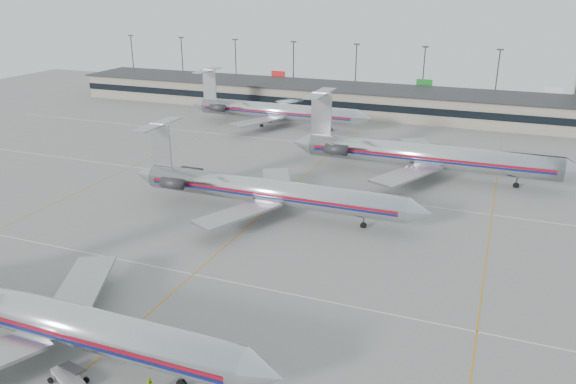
% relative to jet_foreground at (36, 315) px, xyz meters
% --- Properties ---
extents(ground, '(260.00, 260.00, 0.00)m').
position_rel_jet_foreground_xyz_m(ground, '(5.61, 6.51, -3.38)').
color(ground, gray).
rests_on(ground, ground).
extents(apron_markings, '(160.00, 0.15, 0.02)m').
position_rel_jet_foreground_xyz_m(apron_markings, '(5.61, 16.51, -3.37)').
color(apron_markings, silver).
rests_on(apron_markings, ground).
extents(terminal, '(162.00, 17.00, 6.25)m').
position_rel_jet_foreground_xyz_m(terminal, '(5.61, 104.49, -0.22)').
color(terminal, gray).
rests_on(terminal, ground).
extents(light_mast_row, '(163.60, 0.40, 15.28)m').
position_rel_jet_foreground_xyz_m(light_mast_row, '(5.61, 118.51, 5.20)').
color(light_mast_row, '#38383D').
rests_on(light_mast_row, ground).
extents(jet_foreground, '(44.47, 26.18, 11.64)m').
position_rel_jet_foreground_xyz_m(jet_foreground, '(0.00, 0.00, 0.00)').
color(jet_foreground, silver).
rests_on(jet_foreground, ground).
extents(jet_second_row, '(43.96, 25.89, 11.51)m').
position_rel_jet_foreground_xyz_m(jet_second_row, '(5.93, 35.72, -0.04)').
color(jet_second_row, silver).
rests_on(jet_second_row, ground).
extents(jet_third_row, '(47.61, 29.28, 13.02)m').
position_rel_jet_foreground_xyz_m(jet_third_row, '(23.75, 59.58, 0.40)').
color(jet_third_row, silver).
rests_on(jet_third_row, ground).
extents(jet_back_row, '(43.33, 26.65, 11.85)m').
position_rel_jet_foreground_xyz_m(jet_back_row, '(-12.90, 83.69, 0.06)').
color(jet_back_row, silver).
rests_on(jet_back_row, ground).
extents(belt_loader, '(4.42, 2.72, 2.28)m').
position_rel_jet_foreground_xyz_m(belt_loader, '(5.54, -2.86, -2.77)').
color(belt_loader, '#979797').
rests_on(belt_loader, ground).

